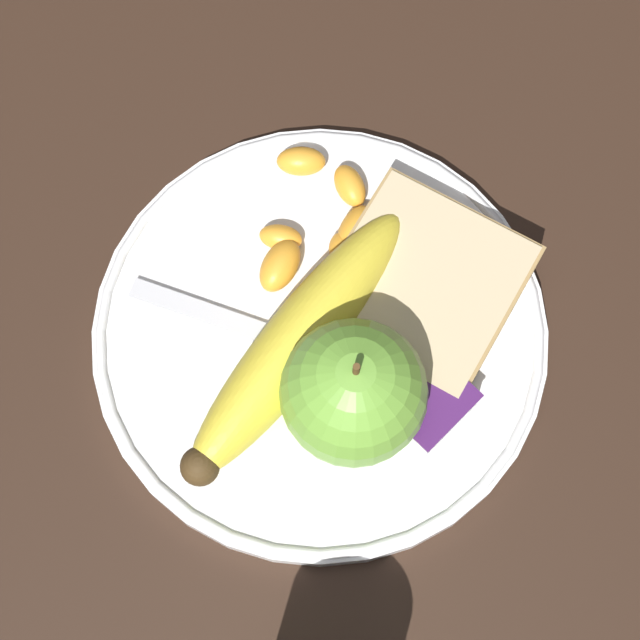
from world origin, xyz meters
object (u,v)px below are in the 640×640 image
(apple, at_px, (354,393))
(fork, at_px, (304,348))
(bread_slice, at_px, (422,287))
(jam_packet, at_px, (430,405))
(plate, at_px, (320,334))
(banana, at_px, (296,344))

(apple, relative_size, fork, 0.51)
(apple, bearing_deg, bread_slice, -165.27)
(bread_slice, relative_size, jam_packet, 2.91)
(plate, bearing_deg, bread_slice, 156.54)
(apple, bearing_deg, banana, -91.64)
(apple, height_order, jam_packet, apple)
(plate, relative_size, jam_packet, 5.92)
(banana, xyz_separation_m, jam_packet, (-0.03, 0.07, -0.01))
(jam_packet, bearing_deg, plate, -82.59)
(plate, height_order, fork, fork)
(plate, distance_m, jam_packet, 0.08)
(fork, xyz_separation_m, jam_packet, (-0.02, 0.07, 0.01))
(banana, height_order, jam_packet, banana)
(banana, height_order, fork, banana)
(banana, relative_size, fork, 1.13)
(plate, relative_size, apple, 2.98)
(jam_packet, bearing_deg, fork, -72.35)
(apple, height_order, fork, apple)
(banana, bearing_deg, jam_packet, 111.23)
(fork, relative_size, jam_packet, 3.85)
(bread_slice, bearing_deg, banana, -17.71)
(fork, distance_m, jam_packet, 0.08)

